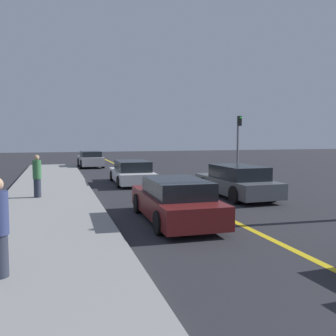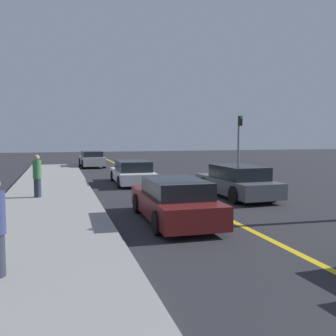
{
  "view_description": "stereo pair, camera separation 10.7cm",
  "coord_description": "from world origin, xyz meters",
  "px_view_note": "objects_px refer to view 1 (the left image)",
  "views": [
    {
      "loc": [
        -5.13,
        -1.38,
        2.6
      ],
      "look_at": [
        -0.63,
        13.67,
        1.24
      ],
      "focal_mm": 40.0,
      "sensor_mm": 36.0,
      "label": 1
    },
    {
      "loc": [
        -5.02,
        -1.41,
        2.6
      ],
      "look_at": [
        -0.63,
        13.67,
        1.24
      ],
      "focal_mm": 40.0,
      "sensor_mm": 36.0,
      "label": 2
    }
  ],
  "objects_px": {
    "car_far_distant": "(236,182)",
    "traffic_light": "(238,141)",
    "car_parked_left_lot": "(132,173)",
    "car_ahead_center": "(175,201)",
    "pedestrian_mid_group": "(37,176)",
    "car_oncoming_far": "(91,159)"
  },
  "relations": [
    {
      "from": "car_far_distant",
      "to": "car_oncoming_far",
      "type": "relative_size",
      "value": 1.2
    },
    {
      "from": "car_ahead_center",
      "to": "car_parked_left_lot",
      "type": "bearing_deg",
      "value": 88.19
    },
    {
      "from": "car_parked_left_lot",
      "to": "traffic_light",
      "type": "height_order",
      "value": "traffic_light"
    },
    {
      "from": "traffic_light",
      "to": "car_oncoming_far",
      "type": "bearing_deg",
      "value": 120.35
    },
    {
      "from": "pedestrian_mid_group",
      "to": "traffic_light",
      "type": "height_order",
      "value": "traffic_light"
    },
    {
      "from": "car_far_distant",
      "to": "car_parked_left_lot",
      "type": "distance_m",
      "value": 6.57
    },
    {
      "from": "car_parked_left_lot",
      "to": "traffic_light",
      "type": "xyz_separation_m",
      "value": [
        5.94,
        -0.81,
        1.69
      ]
    },
    {
      "from": "car_far_distant",
      "to": "car_parked_left_lot",
      "type": "xyz_separation_m",
      "value": [
        -3.41,
        5.62,
        -0.05
      ]
    },
    {
      "from": "car_far_distant",
      "to": "traffic_light",
      "type": "relative_size",
      "value": 1.31
    },
    {
      "from": "car_ahead_center",
      "to": "pedestrian_mid_group",
      "type": "bearing_deg",
      "value": 131.27
    },
    {
      "from": "car_far_distant",
      "to": "pedestrian_mid_group",
      "type": "bearing_deg",
      "value": 168.55
    },
    {
      "from": "car_oncoming_far",
      "to": "traffic_light",
      "type": "bearing_deg",
      "value": -61.62
    },
    {
      "from": "car_ahead_center",
      "to": "pedestrian_mid_group",
      "type": "xyz_separation_m",
      "value": [
        -4.18,
        4.96,
        0.37
      ]
    },
    {
      "from": "car_ahead_center",
      "to": "pedestrian_mid_group",
      "type": "height_order",
      "value": "pedestrian_mid_group"
    },
    {
      "from": "pedestrian_mid_group",
      "to": "traffic_light",
      "type": "bearing_deg",
      "value": 17.86
    },
    {
      "from": "car_oncoming_far",
      "to": "pedestrian_mid_group",
      "type": "height_order",
      "value": "pedestrian_mid_group"
    },
    {
      "from": "car_ahead_center",
      "to": "car_oncoming_far",
      "type": "bearing_deg",
      "value": 93.19
    },
    {
      "from": "car_ahead_center",
      "to": "traffic_light",
      "type": "xyz_separation_m",
      "value": [
        6.41,
        8.37,
        1.66
      ]
    },
    {
      "from": "car_ahead_center",
      "to": "pedestrian_mid_group",
      "type": "relative_size",
      "value": 2.81
    },
    {
      "from": "car_ahead_center",
      "to": "car_parked_left_lot",
      "type": "relative_size",
      "value": 0.99
    },
    {
      "from": "car_far_distant",
      "to": "car_parked_left_lot",
      "type": "bearing_deg",
      "value": 119.6
    },
    {
      "from": "car_ahead_center",
      "to": "traffic_light",
      "type": "distance_m",
      "value": 10.67
    }
  ]
}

